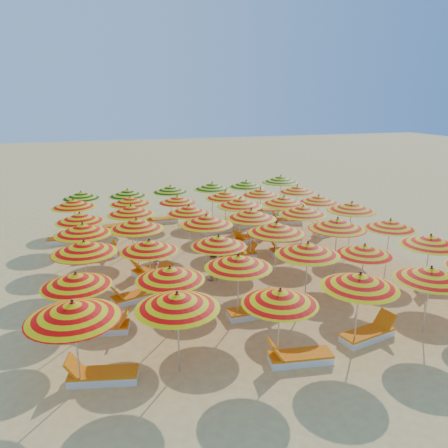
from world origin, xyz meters
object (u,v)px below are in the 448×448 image
Objects in this scene: lounger_16 at (286,221)px; umbrella_20 at (206,220)px; umbrella_9 at (308,249)px; lounger_5 at (439,287)px; umbrella_7 at (170,274)px; umbrella_33 at (225,195)px; umbrella_24 at (80,217)px; lounger_9 at (288,251)px; umbrella_35 at (297,189)px; lounger_10 at (98,255)px; umbrella_11 at (430,241)px; umbrella_32 at (177,199)px; umbrella_1 at (177,301)px; umbrella_27 at (240,202)px; umbrella_19 at (136,224)px; umbrella_38 at (170,189)px; umbrella_34 at (261,192)px; lounger_14 at (215,229)px; lounger_11 at (248,238)px; lounger_18 at (161,220)px; umbrella_3 at (360,281)px; lounger_0 at (102,375)px; lounger_15 at (250,223)px; umbrella_22 at (303,210)px; umbrella_41 at (281,179)px; umbrella_26 at (189,210)px; lounger_13 at (66,240)px; lounger_2 at (368,334)px; umbrella_21 at (251,214)px; umbrella_39 at (212,186)px; umbrella_0 at (73,310)px; umbrella_8 at (238,261)px; umbrella_23 at (352,207)px; lounger_12 at (327,231)px; lounger_4 at (255,311)px; umbrella_2 at (280,297)px; lounger_8 at (238,255)px; umbrella_30 at (74,203)px; umbrella_12 at (84,247)px; umbrella_29 at (319,199)px; umbrella_40 at (246,184)px; umbrella_15 at (276,228)px; umbrella_10 at (365,250)px; lounger_3 at (102,327)px; umbrella_4 at (431,274)px; lounger_1 at (299,357)px; lounger_17 at (121,226)px; umbrella_14 at (219,241)px; lounger_6 at (135,296)px; beachgoer_b at (212,264)px; umbrella_36 at (81,195)px; lounger_19 at (270,211)px; umbrella_28 at (284,200)px; beachgoer_a at (156,273)px.

umbrella_20 is at bearing 58.21° from lounger_16.
umbrella_9 is 5.54m from lounger_5.
umbrella_33 reaches higher than umbrella_7.
lounger_9 is (8.85, -2.07, -1.77)m from umbrella_24.
lounger_10 is (-10.98, -2.54, -1.78)m from umbrella_35.
umbrella_32 is at bearing 125.47° from umbrella_11.
umbrella_1 is 10.61m from umbrella_27.
umbrella_19 is at bearing -153.12° from umbrella_35.
lounger_10 is (-4.28, -4.92, -1.75)m from umbrella_38.
umbrella_34 is at bearing 76.66° from umbrella_9.
umbrella_20 is 5.32m from lounger_14.
umbrella_27 is 1.44× the size of lounger_11.
lounger_10 is at bearing 54.71° from lounger_18.
lounger_11 is at bearing -36.07° from lounger_5.
umbrella_3 is 1.32× the size of lounger_0.
umbrella_22 is at bearing 90.75° from lounger_15.
umbrella_41 is at bearing 88.53° from umbrella_35.
lounger_15 is 5.05m from lounger_18.
umbrella_26 is 1.33× the size of lounger_13.
umbrella_34 reaches higher than lounger_2.
umbrella_21 is 6.53m from umbrella_35.
umbrella_19 is at bearing -126.66° from umbrella_39.
umbrella_20 is at bearing 11.74° from lounger_9.
umbrella_0 is 1.11× the size of umbrella_8.
lounger_10 is at bearing 168.13° from umbrella_23.
lounger_12 is 1.02× the size of lounger_13.
umbrella_20 is 8.14m from lounger_16.
lounger_4 is at bearing 73.13° from lounger_14.
lounger_8 is at bearing 78.14° from umbrella_2.
umbrella_39 is (7.51, 1.99, 0.02)m from umbrella_30.
umbrella_12 is at bearing -169.66° from umbrella_23.
umbrella_19 reaches higher than umbrella_22.
umbrella_22 is at bearing -63.65° from umbrella_33.
umbrella_8 is 1.04× the size of umbrella_29.
umbrella_19 is 1.42× the size of lounger_13.
lounger_5 is (2.98, -12.15, -1.81)m from umbrella_40.
umbrella_15 is at bearing -72.19° from umbrella_32.
lounger_5 is at bearing -6.24° from umbrella_9.
umbrella_10 is at bearing -45.57° from umbrella_20.
lounger_3 is at bearing -135.56° from umbrella_27.
umbrella_20 is at bearing -10.37° from lounger_5.
umbrella_3 is 0.92× the size of umbrella_20.
umbrella_2 is 0.94× the size of umbrella_20.
lounger_1 is (-4.28, -0.23, -1.76)m from umbrella_4.
umbrella_3 is 15.06m from lounger_17.
umbrella_14 reaches higher than lounger_6.
umbrella_33 is 1.68× the size of beachgoer_b.
umbrella_36 is 7.37m from lounger_14.
lounger_6 is at bearing 64.77° from lounger_19.
umbrella_28 reaches higher than beachgoer_a.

